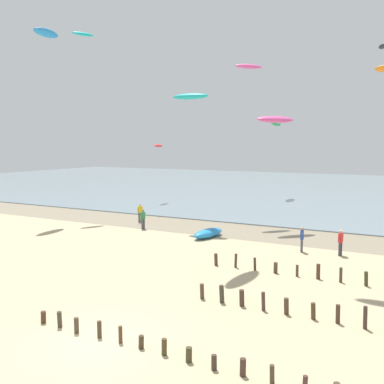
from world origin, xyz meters
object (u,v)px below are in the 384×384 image
Objects in this scene: grounded_kite at (208,233)px; kite_aloft_1 at (248,66)px; person_trailing_behind at (341,242)px; kite_aloft_13 at (46,33)px; person_nearest_camera at (302,239)px; kite_aloft_9 at (383,46)px; person_right_flank at (143,218)px; kite_aloft_10 at (276,124)px; kite_aloft_11 at (83,34)px; kite_aloft_8 at (275,119)px; person_mid_beach at (140,212)px; kite_aloft_3 at (190,96)px; kite_aloft_12 at (158,146)px.

grounded_kite is 1.24× the size of kite_aloft_1.
kite_aloft_13 is at bearing 175.43° from person_trailing_behind.
person_nearest_camera reaches higher than grounded_kite.
kite_aloft_9 is (0.13, 24.86, 17.08)m from person_trailing_behind.
kite_aloft_13 is (-11.29, 0.82, 16.71)m from person_right_flank.
person_trailing_behind is at bearing 18.18° from kite_aloft_10.
grounded_kite is at bearing -79.24° from kite_aloft_11.
person_trailing_behind is 13.01m from kite_aloft_8.
person_right_flank is 0.51× the size of grounded_kite.
kite_aloft_1 is at bearing 127.03° from person_nearest_camera.
person_right_flank is at bearing -51.47° from person_mid_beach.
kite_aloft_3 is at bearing -165.22° from kite_aloft_1.
kite_aloft_10 reaches higher than person_mid_beach.
person_right_flank and person_trailing_behind have the same top height.
kite_aloft_3 is at bearing 126.34° from kite_aloft_9.
person_mid_beach is 0.48× the size of kite_aloft_10.
kite_aloft_11 reaches higher than person_trailing_behind.
kite_aloft_12 is (1.88, 11.02, -11.12)m from kite_aloft_11.
grounded_kite is 1.05× the size of kite_aloft_3.
person_nearest_camera is 1.00× the size of person_trailing_behind.
kite_aloft_11 reaches higher than person_right_flank.
kite_aloft_8 is 0.98× the size of kite_aloft_10.
kite_aloft_3 reaches higher than person_nearest_camera.
person_trailing_behind is 31.77m from kite_aloft_11.
kite_aloft_9 reaches higher than person_trailing_behind.
grounded_kite is at bearing 15.41° from kite_aloft_8.
person_nearest_camera is at bearing -28.83° from kite_aloft_3.
kite_aloft_10 reaches higher than person_right_flank.
person_trailing_behind is 0.49× the size of kite_aloft_8.
kite_aloft_13 is at bearing -36.22° from kite_aloft_10.
kite_aloft_10 is at bearing -164.34° from grounded_kite.
kite_aloft_12 is (-17.51, 9.32, -2.27)m from kite_aloft_8.
kite_aloft_12 is (-24.36, -8.18, -11.00)m from kite_aloft_9.
kite_aloft_12 is at bearing 125.97° from kite_aloft_3.
kite_aloft_3 is (-3.15, -5.59, -3.11)m from kite_aloft_1.
person_trailing_behind is 30.04m from kite_aloft_12.
grounded_kite is at bearing -134.49° from kite_aloft_1.
kite_aloft_13 reaches higher than person_trailing_behind.
kite_aloft_12 is at bearing -51.91° from kite_aloft_10.
kite_aloft_10 is (-10.30, 28.15, 8.97)m from person_nearest_camera.
kite_aloft_3 is (2.93, 3.05, 10.33)m from person_right_flank.
kite_aloft_12 is at bearing 117.54° from person_right_flank.
grounded_kite is at bearing 170.83° from person_nearest_camera.
kite_aloft_3 is 1.43× the size of kite_aloft_11.
kite_aloft_3 reaches higher than person_mid_beach.
grounded_kite is at bearing -19.94° from person_mid_beach.
kite_aloft_11 is (-15.94, -4.35, 3.76)m from kite_aloft_1.
person_nearest_camera is 0.63× the size of kite_aloft_1.
person_mid_beach is 16.84m from kite_aloft_1.
person_mid_beach is at bearing 167.55° from person_trailing_behind.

